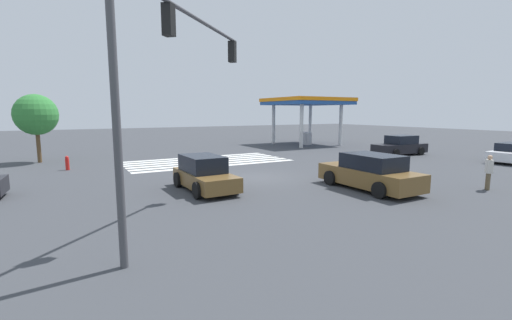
# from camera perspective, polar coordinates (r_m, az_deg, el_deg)

# --- Properties ---
(ground_plane) EXTENTS (124.79, 124.79, 0.00)m
(ground_plane) POSITION_cam_1_polar(r_m,az_deg,el_deg) (18.30, 0.00, -2.96)
(ground_plane) COLOR #3D3F44
(crosswalk_markings) EXTENTS (11.25, 5.35, 0.01)m
(crosswalk_markings) POSITION_cam_1_polar(r_m,az_deg,el_deg) (24.60, -8.08, -0.20)
(crosswalk_markings) COLOR silver
(crosswalk_markings) RESTS_ON ground_plane
(traffic_signal_mast) EXTENTS (5.67, 5.67, 6.64)m
(traffic_signal_mast) POSITION_cam_1_polar(r_m,az_deg,el_deg) (10.01, -13.98, 15.59)
(traffic_signal_mast) COLOR #47474C
(traffic_signal_mast) RESTS_ON ground_plane
(car_0) EXTENTS (2.19, 4.84, 1.61)m
(car_0) POSITION_cam_1_polar(r_m,az_deg,el_deg) (16.30, 18.42, -2.01)
(car_0) COLOR brown
(car_0) RESTS_ON ground_plane
(car_1) EXTENTS (1.99, 4.13, 1.54)m
(car_1) POSITION_cam_1_polar(r_m,az_deg,el_deg) (15.49, -8.63, -2.30)
(car_1) COLOR brown
(car_1) RESTS_ON ground_plane
(car_2) EXTENTS (4.77, 2.10, 1.60)m
(car_2) POSITION_cam_1_polar(r_m,az_deg,el_deg) (30.19, 22.88, 2.15)
(car_2) COLOR black
(car_2) RESTS_ON ground_plane
(gas_station_canopy) EXTENTS (7.40, 7.40, 4.94)m
(gas_station_canopy) POSITION_cam_1_polar(r_m,az_deg,el_deg) (37.17, 8.44, 9.28)
(gas_station_canopy) COLOR #23519E
(gas_station_canopy) RESTS_ON ground_plane
(pedestrian) EXTENTS (0.41, 0.41, 1.57)m
(pedestrian) POSITION_cam_1_polar(r_m,az_deg,el_deg) (18.54, 34.29, -1.49)
(pedestrian) COLOR brown
(pedestrian) RESTS_ON ground_plane
(tree_corner_b) EXTENTS (2.78, 2.78, 4.69)m
(tree_corner_b) POSITION_cam_1_polar(r_m,az_deg,el_deg) (27.90, -32.82, 6.34)
(tree_corner_b) COLOR brown
(tree_corner_b) RESTS_ON ground_plane
(fire_hydrant) EXTENTS (0.22, 0.22, 0.86)m
(fire_hydrant) POSITION_cam_1_polar(r_m,az_deg,el_deg) (23.55, -28.94, -0.45)
(fire_hydrant) COLOR red
(fire_hydrant) RESTS_ON ground_plane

